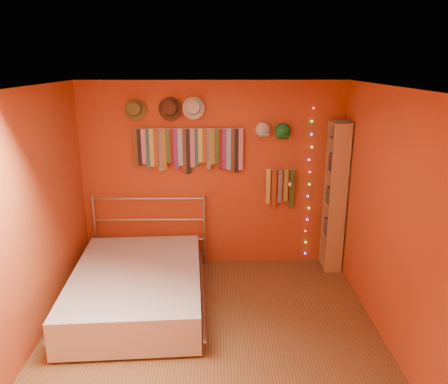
{
  "coord_description": "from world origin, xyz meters",
  "views": [
    {
      "loc": [
        0.07,
        -3.92,
        2.72
      ],
      "look_at": [
        0.14,
        0.9,
        1.28
      ],
      "focal_mm": 35.0,
      "sensor_mm": 36.0,
      "label": 1
    }
  ],
  "objects_px": {
    "reading_lamp": "(290,184)",
    "bookshelf": "(338,197)",
    "bed": "(137,287)",
    "tie_rack": "(189,148)"
  },
  "relations": [
    {
      "from": "bookshelf",
      "to": "bed",
      "type": "distance_m",
      "value": 2.8
    },
    {
      "from": "tie_rack",
      "to": "reading_lamp",
      "type": "bearing_deg",
      "value": -6.58
    },
    {
      "from": "reading_lamp",
      "to": "bookshelf",
      "type": "relative_size",
      "value": 0.14
    },
    {
      "from": "tie_rack",
      "to": "reading_lamp",
      "type": "relative_size",
      "value": 5.22
    },
    {
      "from": "reading_lamp",
      "to": "bed",
      "type": "relative_size",
      "value": 0.13
    },
    {
      "from": "bookshelf",
      "to": "bed",
      "type": "height_order",
      "value": "bookshelf"
    },
    {
      "from": "tie_rack",
      "to": "bed",
      "type": "xyz_separation_m",
      "value": [
        -0.56,
        -1.09,
        -1.41
      ]
    },
    {
      "from": "reading_lamp",
      "to": "bookshelf",
      "type": "bearing_deg",
      "value": -0.32
    },
    {
      "from": "tie_rack",
      "to": "reading_lamp",
      "type": "xyz_separation_m",
      "value": [
        1.31,
        -0.15,
        -0.45
      ]
    },
    {
      "from": "bookshelf",
      "to": "bed",
      "type": "relative_size",
      "value": 0.94
    }
  ]
}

